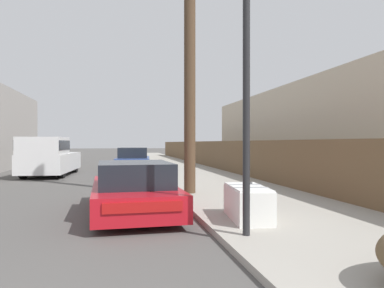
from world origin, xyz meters
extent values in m
cube|color=#9E998E|center=(5.30, 23.50, 0.06)|extent=(4.20, 63.00, 0.12)
cube|color=white|center=(4.09, 5.50, 0.43)|extent=(0.83, 1.66, 0.63)
cube|color=white|center=(4.09, 5.50, 0.76)|extent=(0.80, 1.60, 0.03)
cube|color=#333335|center=(4.32, 5.98, 0.79)|extent=(0.05, 0.20, 0.02)
cube|color=gray|center=(4.11, 5.76, 0.78)|extent=(0.69, 0.14, 0.01)
cube|color=gray|center=(4.06, 5.26, 0.78)|extent=(0.69, 0.14, 0.01)
cube|color=red|center=(1.91, 7.32, 0.41)|extent=(1.99, 4.62, 0.53)
cube|color=black|center=(1.92, 6.91, 0.94)|extent=(1.64, 2.24, 0.53)
cube|color=#B21414|center=(2.00, 5.03, 0.50)|extent=(1.41, 0.09, 0.18)
cylinder|color=black|center=(1.06, 8.70, 0.33)|extent=(0.23, 0.66, 0.65)
cylinder|color=black|center=(2.63, 8.76, 0.33)|extent=(0.23, 0.66, 0.65)
cylinder|color=black|center=(1.18, 5.88, 0.33)|extent=(0.23, 0.66, 0.65)
cylinder|color=black|center=(2.75, 5.95, 0.33)|extent=(0.23, 0.66, 0.65)
cube|color=#2D478C|center=(2.35, 19.21, 0.48)|extent=(2.06, 4.37, 0.69)
cube|color=black|center=(2.34, 19.04, 1.10)|extent=(1.68, 2.49, 0.54)
cube|color=#B21414|center=(2.20, 17.07, 0.61)|extent=(1.36, 0.13, 0.24)
cylinder|color=black|center=(1.70, 20.58, 0.31)|extent=(0.24, 0.63, 0.62)
cylinder|color=black|center=(3.20, 20.47, 0.31)|extent=(0.24, 0.63, 0.62)
cylinder|color=black|center=(1.50, 17.95, 0.31)|extent=(0.24, 0.63, 0.62)
cylinder|color=black|center=(3.01, 17.84, 0.31)|extent=(0.24, 0.63, 0.62)
cube|color=silver|center=(-1.74, 18.21, 0.66)|extent=(2.31, 5.54, 0.89)
cube|color=silver|center=(-1.83, 16.72, 1.50)|extent=(2.01, 2.55, 0.79)
cube|color=black|center=(-1.83, 16.72, 1.52)|extent=(2.05, 2.50, 0.44)
cylinder|color=black|center=(-1.02, 16.48, 0.43)|extent=(0.31, 0.87, 0.86)
cylinder|color=black|center=(-2.68, 16.58, 0.43)|extent=(0.31, 0.87, 0.86)
cylinder|color=black|center=(-0.81, 19.84, 0.43)|extent=(0.31, 0.87, 0.86)
cylinder|color=black|center=(-2.47, 19.94, 0.43)|extent=(0.31, 0.87, 0.86)
cylinder|color=#4C3826|center=(3.69, 9.55, 4.78)|extent=(0.34, 0.34, 9.33)
cylinder|color=#232326|center=(3.63, 4.28, 2.30)|extent=(0.12, 0.12, 4.35)
cube|color=brown|center=(7.25, 22.99, 0.93)|extent=(0.08, 43.07, 1.61)
cube|color=beige|center=(12.37, 15.92, 2.21)|extent=(6.00, 20.67, 4.41)
camera|label=1|loc=(1.59, -1.54, 1.63)|focal=35.00mm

